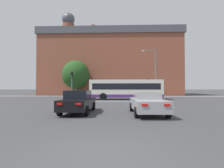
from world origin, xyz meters
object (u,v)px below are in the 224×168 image
(traffic_light_far_right, at_px, (147,84))
(pedestrian_waiting, at_px, (131,91))
(bus_crossing_lead, at_px, (126,89))
(traffic_light_near_left, at_px, (72,81))
(pedestrian_walking_east, at_px, (76,92))
(car_roadster_right, at_px, (147,103))
(street_lamp_junction, at_px, (153,69))
(car_saloon_left, at_px, (78,101))

(traffic_light_far_right, xyz_separation_m, pedestrian_waiting, (-3.31, 0.70, -1.50))
(bus_crossing_lead, height_order, traffic_light_near_left, traffic_light_near_left)
(bus_crossing_lead, bearing_deg, traffic_light_near_left, 118.04)
(bus_crossing_lead, height_order, pedestrian_walking_east, bus_crossing_lead)
(car_roadster_right, xyz_separation_m, street_lamp_junction, (3.80, 17.11, 4.17))
(car_roadster_right, bearing_deg, pedestrian_walking_east, 111.91)
(traffic_light_near_left, height_order, pedestrian_walking_east, traffic_light_near_left)
(pedestrian_walking_east, bearing_deg, car_roadster_right, -154.03)
(traffic_light_near_left, relative_size, pedestrian_waiting, 2.23)
(car_roadster_right, bearing_deg, pedestrian_waiting, 86.91)
(car_saloon_left, bearing_deg, street_lamp_junction, 63.15)
(street_lamp_junction, relative_size, pedestrian_walking_east, 5.15)
(pedestrian_walking_east, bearing_deg, bus_crossing_lead, -132.82)
(traffic_light_far_right, bearing_deg, bus_crossing_lead, -117.75)
(traffic_light_near_left, distance_m, street_lamp_junction, 13.47)
(car_saloon_left, height_order, traffic_light_near_left, traffic_light_near_left)
(traffic_light_far_right, bearing_deg, car_saloon_left, -110.31)
(bus_crossing_lead, relative_size, traffic_light_near_left, 2.79)
(street_lamp_junction, bearing_deg, pedestrian_waiting, 112.05)
(car_saloon_left, distance_m, pedestrian_walking_east, 25.49)
(car_saloon_left, distance_m, traffic_light_far_right, 25.18)
(car_roadster_right, xyz_separation_m, pedestrian_waiting, (0.70, 24.78, 0.32))
(traffic_light_far_right, relative_size, pedestrian_waiting, 2.14)
(traffic_light_far_right, distance_m, pedestrian_waiting, 3.71)
(car_roadster_right, xyz_separation_m, pedestrian_walking_east, (-10.91, 25.24, 0.20))
(car_roadster_right, distance_m, bus_crossing_lead, 15.01)
(traffic_light_near_left, relative_size, street_lamp_junction, 0.48)
(traffic_light_far_right, height_order, street_lamp_junction, street_lamp_junction)
(street_lamp_junction, bearing_deg, traffic_light_far_right, 88.29)
(street_lamp_junction, relative_size, pedestrian_waiting, 4.63)
(car_roadster_right, bearing_deg, bus_crossing_lead, 91.52)
(car_saloon_left, relative_size, car_roadster_right, 0.99)
(pedestrian_waiting, bearing_deg, traffic_light_near_left, 52.77)
(car_saloon_left, height_order, traffic_light_far_right, traffic_light_far_right)
(car_saloon_left, relative_size, street_lamp_junction, 0.58)
(car_saloon_left, height_order, pedestrian_walking_east, pedestrian_walking_east)
(traffic_light_far_right, xyz_separation_m, street_lamp_junction, (-0.21, -6.97, 2.35))
(car_saloon_left, relative_size, traffic_light_near_left, 1.20)
(car_roadster_right, relative_size, street_lamp_junction, 0.58)
(bus_crossing_lead, xyz_separation_m, pedestrian_waiting, (1.48, 9.81, -0.56))
(pedestrian_waiting, bearing_deg, pedestrian_walking_east, -6.95)
(traffic_light_near_left, xyz_separation_m, pedestrian_waiting, (8.74, 13.68, -1.60))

